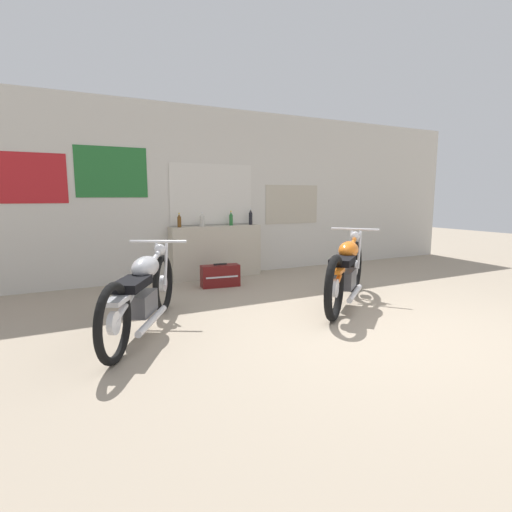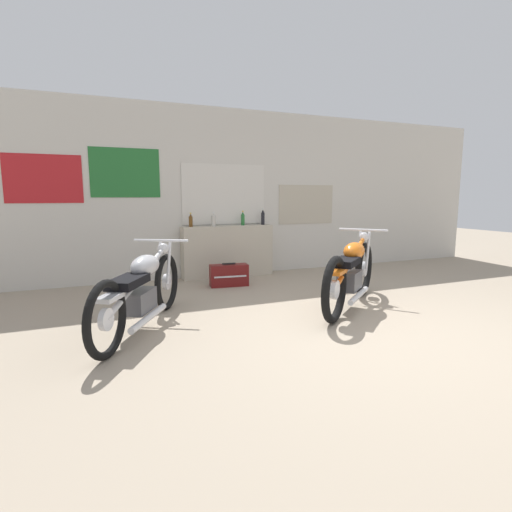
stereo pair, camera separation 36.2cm
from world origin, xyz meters
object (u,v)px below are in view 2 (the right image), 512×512
(hard_case_darkred, at_px, (229,275))
(bottle_center, at_px, (243,219))
(bottle_left_center, at_px, (214,220))
(bottle_right_center, at_px, (263,217))
(motorcycle_silver, at_px, (142,289))
(bottle_leftmost, at_px, (191,221))
(motorcycle_orange, at_px, (351,272))

(hard_case_darkred, bearing_deg, bottle_center, 54.70)
(bottle_left_center, height_order, bottle_right_center, bottle_right_center)
(hard_case_darkred, bearing_deg, bottle_left_center, 92.73)
(bottle_right_center, xyz_separation_m, motorcycle_silver, (-2.33, -2.26, -0.56))
(bottle_leftmost, distance_m, bottle_right_center, 1.28)
(bottle_left_center, bearing_deg, motorcycle_silver, -122.82)
(motorcycle_silver, bearing_deg, bottle_left_center, 57.18)
(motorcycle_orange, bearing_deg, bottle_center, 102.12)
(bottle_left_center, relative_size, motorcycle_silver, 0.12)
(motorcycle_orange, xyz_separation_m, hard_case_darkred, (-1.01, 1.68, -0.27))
(bottle_leftmost, distance_m, motorcycle_orange, 2.81)
(bottle_center, bearing_deg, motorcycle_silver, -130.99)
(bottle_center, bearing_deg, bottle_leftmost, -179.22)
(hard_case_darkred, bearing_deg, bottle_right_center, 39.10)
(bottle_right_center, bearing_deg, motorcycle_silver, -135.90)
(bottle_leftmost, height_order, bottle_left_center, bottle_left_center)
(bottle_center, relative_size, hard_case_darkred, 0.41)
(bottle_left_center, height_order, bottle_center, bottle_center)
(bottle_leftmost, height_order, hard_case_darkred, bottle_leftmost)
(bottle_leftmost, relative_size, bottle_left_center, 0.97)
(bottle_right_center, bearing_deg, hard_case_darkred, -140.90)
(motorcycle_orange, bearing_deg, hard_case_darkred, 120.95)
(bottle_left_center, distance_m, bottle_center, 0.53)
(bottle_right_center, xyz_separation_m, motorcycle_orange, (0.14, -2.39, -0.55))
(bottle_left_center, relative_size, bottle_right_center, 0.82)
(motorcycle_silver, relative_size, hard_case_darkred, 3.20)
(bottle_left_center, bearing_deg, bottle_leftmost, 176.40)
(bottle_center, relative_size, motorcycle_silver, 0.13)
(motorcycle_orange, bearing_deg, bottle_right_center, 93.26)
(bottle_right_center, bearing_deg, bottle_leftmost, -179.12)
(bottle_left_center, relative_size, hard_case_darkred, 0.39)
(bottle_leftmost, bearing_deg, bottle_left_center, -3.60)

